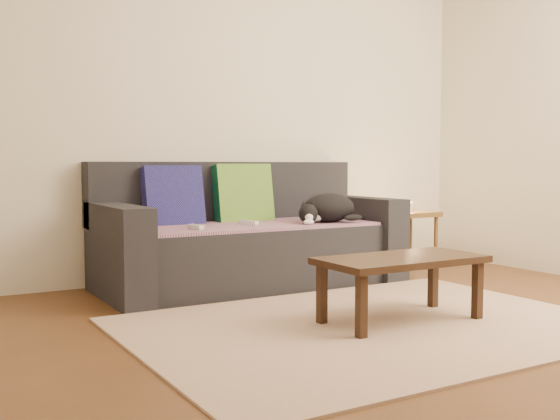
{
  "coord_description": "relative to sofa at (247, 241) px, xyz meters",
  "views": [
    {
      "loc": [
        -2.13,
        -2.52,
        0.85
      ],
      "look_at": [
        0.05,
        1.2,
        0.55
      ],
      "focal_mm": 42.0,
      "sensor_mm": 36.0,
      "label": 1
    }
  ],
  "objects": [
    {
      "name": "ground",
      "position": [
        0.0,
        -1.57,
        -0.31
      ],
      "size": [
        4.5,
        4.5,
        0.0
      ],
      "primitive_type": "plane",
      "color": "brown",
      "rests_on": "ground"
    },
    {
      "name": "back_wall",
      "position": [
        0.0,
        0.43,
        0.99
      ],
      "size": [
        4.5,
        0.04,
        2.6
      ],
      "primitive_type": "cube",
      "color": "beige",
      "rests_on": "ground"
    },
    {
      "name": "sofa",
      "position": [
        0.0,
        0.0,
        0.0
      ],
      "size": [
        2.1,
        0.94,
        0.87
      ],
      "color": "#232328",
      "rests_on": "ground"
    },
    {
      "name": "throw_blanket",
      "position": [
        0.0,
        -0.09,
        0.12
      ],
      "size": [
        1.66,
        0.74,
        0.02
      ],
      "primitive_type": "cube",
      "color": "#472D54",
      "rests_on": "sofa"
    },
    {
      "name": "cushion_navy",
      "position": [
        -0.49,
        0.17,
        0.32
      ],
      "size": [
        0.42,
        0.18,
        0.43
      ],
      "primitive_type": "cube",
      "rotation": [
        -0.19,
        0.0,
        0.0
      ],
      "color": "#0F1044",
      "rests_on": "throw_blanket"
    },
    {
      "name": "cushion_green",
      "position": [
        0.05,
        0.17,
        0.32
      ],
      "size": [
        0.44,
        0.18,
        0.45
      ],
      "primitive_type": "cube",
      "rotation": [
        -0.17,
        0.0,
        0.0
      ],
      "color": "#0B492C",
      "rests_on": "throw_blanket"
    },
    {
      "name": "cat",
      "position": [
        0.51,
        -0.26,
        0.23
      ],
      "size": [
        0.53,
        0.42,
        0.21
      ],
      "rotation": [
        0.0,
        0.0,
        -0.38
      ],
      "color": "black",
      "rests_on": "throw_blanket"
    },
    {
      "name": "wii_remote_a",
      "position": [
        -0.51,
        -0.27,
        0.15
      ],
      "size": [
        0.05,
        0.15,
        0.03
      ],
      "primitive_type": "cube",
      "rotation": [
        0.0,
        0.0,
        1.69
      ],
      "color": "white",
      "rests_on": "throw_blanket"
    },
    {
      "name": "wii_remote_b",
      "position": [
        -0.08,
        -0.17,
        0.15
      ],
      "size": [
        0.08,
        0.15,
        0.03
      ],
      "primitive_type": "cube",
      "rotation": [
        0.0,
        0.0,
        1.91
      ],
      "color": "white",
      "rests_on": "throw_blanket"
    },
    {
      "name": "side_table",
      "position": [
        1.41,
        -0.1,
        0.08
      ],
      "size": [
        0.38,
        0.38,
        0.47
      ],
      "color": "brown",
      "rests_on": "ground"
    },
    {
      "name": "candle",
      "position": [
        1.41,
        -0.1,
        0.2
      ],
      "size": [
        0.06,
        0.06,
        0.09
      ],
      "color": "beige",
      "rests_on": "side_table"
    },
    {
      "name": "rug",
      "position": [
        0.0,
        -1.42,
        -0.3
      ],
      "size": [
        2.5,
        1.8,
        0.01
      ],
      "primitive_type": "cube",
      "color": "tan",
      "rests_on": "ground"
    },
    {
      "name": "coffee_table",
      "position": [
        0.18,
        -1.43,
        0.01
      ],
      "size": [
        0.9,
        0.45,
        0.36
      ],
      "color": "black",
      "rests_on": "rug"
    }
  ]
}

